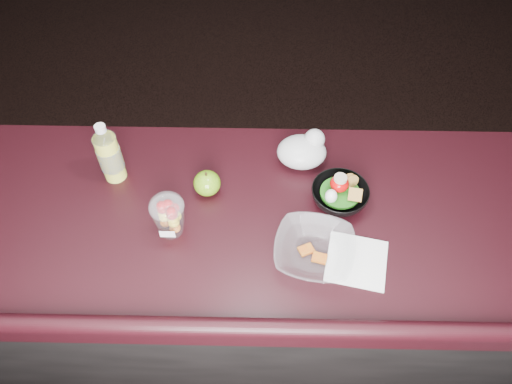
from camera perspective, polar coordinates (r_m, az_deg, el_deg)
room_shell at (r=0.67m, az=-7.29°, el=17.25°), size 8.00×8.00×8.00m
counter at (r=1.90m, az=-2.31°, el=-11.50°), size 4.06×0.71×1.02m
lemonade_bottle at (r=1.54m, az=-16.38°, el=3.96°), size 0.07×0.07×0.21m
fruit_cup at (r=1.39m, az=-9.97°, el=-2.61°), size 0.10×0.10×0.14m
green_apple at (r=1.49m, az=-5.61°, el=1.01°), size 0.08×0.08×0.08m
plastic_bag at (r=1.56m, az=5.43°, el=4.77°), size 0.15×0.13×0.11m
snack_bowl at (r=1.48m, az=9.51°, el=-0.22°), size 0.19×0.19×0.09m
takeout_bowl at (r=1.37m, az=6.66°, el=-6.63°), size 0.25×0.25×0.05m
paper_napkin at (r=1.40m, az=11.42°, el=-7.72°), size 0.19×0.19×0.00m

